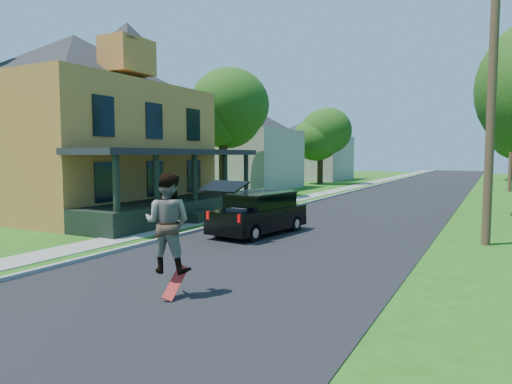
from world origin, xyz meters
The scene contains 14 objects.
ground centered at (0.00, 0.00, 0.00)m, with size 140.00×140.00×0.00m, color #205110.
street centered at (0.00, 20.00, 0.00)m, with size 8.00×120.00×0.02m, color black.
curb centered at (-4.05, 20.00, 0.00)m, with size 0.15×120.00×0.12m, color gray.
sidewalk centered at (-5.60, 20.00, 0.00)m, with size 1.30×120.00×0.03m, color gray.
front_walk centered at (-9.50, 6.00, 0.00)m, with size 6.50×1.20×0.03m, color gray.
main_house centered at (-12.80, 5.99, 4.92)m, with size 15.56×15.56×10.10m.
neighbor_house_mid centered at (-13.50, 24.00, 4.19)m, with size 12.78×12.78×8.30m.
neighbor_house_far centered at (-13.50, 40.00, 4.19)m, with size 12.78×12.78×8.30m.
black_suv centered at (-1.79, 4.30, 0.77)m, with size 2.23×4.53×2.02m.
skateboarder centered at (-0.04, -3.00, 1.51)m, with size 1.14×0.99×2.00m.
skateboard centered at (0.18, -3.05, 0.31)m, with size 0.22×0.70×0.63m.
tree_left_mid centered at (-10.55, 15.90, 5.90)m, with size 6.59×6.28×8.91m.
tree_left_far centered at (-9.88, 33.09, 5.17)m, with size 5.97×5.73×8.10m.
utility_pole_near centered at (5.55, 6.00, 5.33)m, with size 1.64×0.48×10.37m.
Camera 1 is at (5.77, -10.19, 2.88)m, focal length 32.00 mm.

